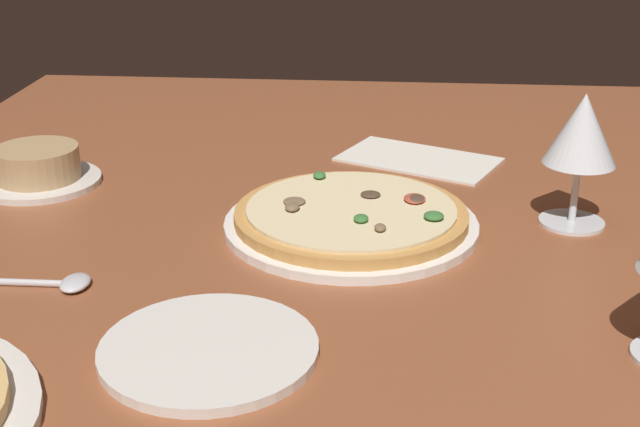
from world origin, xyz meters
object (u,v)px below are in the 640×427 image
object	(u,v)px
paper_menu	(419,159)
wine_glass_near	(582,133)
ramekin_on_saucer	(38,168)
side_plate	(209,349)
spoon	(63,283)
pizza_main	(351,218)

from	to	relation	value
paper_menu	wine_glass_near	bearing A→B (deg)	-116.38
wine_glass_near	ramekin_on_saucer	bearing A→B (deg)	83.47
side_plate	spoon	size ratio (longest dim) A/B	1.84
spoon	wine_glass_near	bearing A→B (deg)	-68.72
pizza_main	spoon	bearing A→B (deg)	121.64
wine_glass_near	side_plate	size ratio (longest dim) A/B	0.82
pizza_main	ramekin_on_saucer	bearing A→B (deg)	74.70
paper_menu	spoon	xyz separation A→B (cm)	(-40.77, 34.72, 0.31)
ramekin_on_saucer	paper_menu	xyz separation A→B (cm)	(13.35, -47.83, -1.95)
ramekin_on_saucer	spoon	distance (cm)	30.44
wine_glass_near	paper_menu	xyz separation A→B (cm)	(20.74, 16.72, -10.47)
wine_glass_near	side_plate	distance (cm)	47.82
pizza_main	ramekin_on_saucer	world-z (taller)	ramekin_on_saucer
side_plate	paper_menu	xyz separation A→B (cm)	(51.61, -18.36, -0.30)
ramekin_on_saucer	spoon	bearing A→B (deg)	-154.46
side_plate	paper_menu	distance (cm)	54.78
spoon	ramekin_on_saucer	bearing A→B (deg)	25.54
pizza_main	ramekin_on_saucer	distance (cm)	41.37
ramekin_on_saucer	paper_menu	size ratio (longest dim) A/B	0.74
paper_menu	side_plate	bearing A→B (deg)	-174.84
pizza_main	wine_glass_near	xyz separation A→B (cm)	(3.52, -24.65, 9.38)
wine_glass_near	pizza_main	bearing A→B (deg)	98.14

